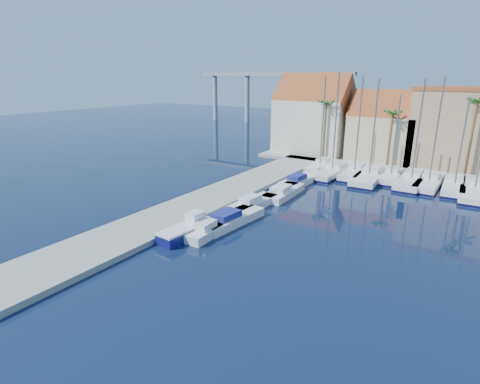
# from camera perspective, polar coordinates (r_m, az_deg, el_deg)

# --- Properties ---
(ground) EXTENTS (260.00, 260.00, 0.00)m
(ground) POSITION_cam_1_polar(r_m,az_deg,el_deg) (25.58, -11.11, -14.78)
(ground) COLOR black
(ground) RESTS_ON ground
(quay_west) EXTENTS (6.00, 77.00, 0.50)m
(quay_west) POSITION_cam_1_polar(r_m,az_deg,el_deg) (40.01, -6.92, -2.10)
(quay_west) COLOR gray
(quay_west) RESTS_ON ground
(shore_north) EXTENTS (54.00, 16.00, 0.50)m
(shore_north) POSITION_cam_1_polar(r_m,az_deg,el_deg) (64.69, 27.76, 3.50)
(shore_north) COLOR gray
(shore_north) RESTS_ON ground
(fishing_boat) EXTENTS (2.31, 5.72, 1.96)m
(fishing_boat) POSITION_cam_1_polar(r_m,az_deg,el_deg) (33.14, -7.91, -5.59)
(fishing_boat) COLOR navy
(fishing_boat) RESTS_ON ground
(motorboat_west_0) EXTENTS (1.94, 5.51, 1.40)m
(motorboat_west_0) POSITION_cam_1_polar(r_m,az_deg,el_deg) (33.20, -4.79, -5.71)
(motorboat_west_0) COLOR white
(motorboat_west_0) RESTS_ON ground
(motorboat_west_1) EXTENTS (3.06, 7.65, 1.40)m
(motorboat_west_1) POSITION_cam_1_polar(r_m,az_deg,el_deg) (35.49, -1.42, -4.10)
(motorboat_west_1) COLOR white
(motorboat_west_1) RESTS_ON ground
(motorboat_west_2) EXTENTS (2.58, 6.69, 1.40)m
(motorboat_west_2) POSITION_cam_1_polar(r_m,az_deg,el_deg) (39.89, 2.04, -1.65)
(motorboat_west_2) COLOR white
(motorboat_west_2) RESTS_ON ground
(motorboat_west_3) EXTENTS (2.61, 7.43, 1.40)m
(motorboat_west_3) POSITION_cam_1_polar(r_m,az_deg,el_deg) (43.87, 6.58, 0.01)
(motorboat_west_3) COLOR white
(motorboat_west_3) RESTS_ON ground
(motorboat_west_4) EXTENTS (2.79, 7.17, 1.40)m
(motorboat_west_4) POSITION_cam_1_polar(r_m,az_deg,el_deg) (49.03, 9.00, 1.77)
(motorboat_west_4) COLOR white
(motorboat_west_4) RESTS_ON ground
(sailboat_0) EXTENTS (2.44, 8.39, 13.46)m
(sailboat_0) POSITION_cam_1_polar(r_m,az_deg,el_deg) (57.21, 12.24, 3.94)
(sailboat_0) COLOR white
(sailboat_0) RESTS_ON ground
(sailboat_1) EXTENTS (3.37, 11.32, 13.91)m
(sailboat_1) POSITION_cam_1_polar(r_m,az_deg,el_deg) (55.04, 14.11, 3.24)
(sailboat_1) COLOR white
(sailboat_1) RESTS_ON ground
(sailboat_2) EXTENTS (2.95, 9.56, 13.50)m
(sailboat_2) POSITION_cam_1_polar(r_m,az_deg,el_deg) (54.87, 17.17, 2.97)
(sailboat_2) COLOR white
(sailboat_2) RESTS_ON ground
(sailboat_3) EXTENTS (3.76, 11.82, 13.17)m
(sailboat_3) POSITION_cam_1_polar(r_m,az_deg,el_deg) (53.63, 19.21, 2.41)
(sailboat_3) COLOR white
(sailboat_3) RESTS_ON ground
(sailboat_4) EXTENTS (2.84, 8.44, 11.20)m
(sailboat_4) POSITION_cam_1_polar(r_m,az_deg,el_deg) (54.35, 22.06, 2.32)
(sailboat_4) COLOR white
(sailboat_4) RESTS_ON ground
(sailboat_5) EXTENTS (2.93, 10.80, 13.13)m
(sailboat_5) POSITION_cam_1_polar(r_m,az_deg,el_deg) (53.48, 24.74, 1.75)
(sailboat_5) COLOR white
(sailboat_5) RESTS_ON ground
(sailboat_6) EXTENTS (2.89, 10.07, 13.37)m
(sailboat_6) POSITION_cam_1_polar(r_m,az_deg,el_deg) (53.24, 26.91, 1.41)
(sailboat_6) COLOR white
(sailboat_6) RESTS_ON ground
(sailboat_7) EXTENTS (2.90, 9.57, 11.16)m
(sailboat_7) POSITION_cam_1_polar(r_m,az_deg,el_deg) (53.00, 29.87, 0.89)
(sailboat_7) COLOR white
(sailboat_7) RESTS_ON ground
(sailboat_8) EXTENTS (3.59, 11.95, 12.63)m
(sailboat_8) POSITION_cam_1_polar(r_m,az_deg,el_deg) (52.46, 32.12, 0.36)
(sailboat_8) COLOR white
(sailboat_8) RESTS_ON ground
(building_0) EXTENTS (12.30, 9.00, 13.50)m
(building_0) POSITION_cam_1_polar(r_m,az_deg,el_deg) (67.54, 11.18, 11.08)
(building_0) COLOR beige
(building_0) RESTS_ON shore_north
(building_1) EXTENTS (10.30, 8.00, 11.00)m
(building_1) POSITION_cam_1_polar(r_m,az_deg,el_deg) (64.09, 21.16, 8.83)
(building_1) COLOR #C9B68D
(building_1) RESTS_ON shore_north
(building_2) EXTENTS (14.20, 10.20, 11.50)m
(building_2) POSITION_cam_1_polar(r_m,az_deg,el_deg) (63.54, 31.21, 8.32)
(building_2) COLOR #A18363
(building_2) RESTS_ON shore_north
(palm_0) EXTENTS (2.60, 2.60, 10.15)m
(palm_0) POSITION_cam_1_polar(r_m,az_deg,el_deg) (61.22, 13.00, 12.76)
(palm_0) COLOR brown
(palm_0) RESTS_ON shore_north
(palm_1) EXTENTS (2.60, 2.60, 9.15)m
(palm_1) POSITION_cam_1_polar(r_m,az_deg,el_deg) (58.50, 22.26, 10.82)
(palm_1) COLOR brown
(palm_1) RESTS_ON shore_north
(palm_2) EXTENTS (2.60, 2.60, 11.15)m
(palm_2) POSITION_cam_1_polar(r_m,az_deg,el_deg) (57.20, 32.44, 11.23)
(palm_2) COLOR brown
(palm_2) RESTS_ON shore_north
(viaduct) EXTENTS (48.00, 2.20, 14.45)m
(viaduct) POSITION_cam_1_polar(r_m,az_deg,el_deg) (111.51, 4.24, 15.59)
(viaduct) COLOR #9E9E99
(viaduct) RESTS_ON ground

